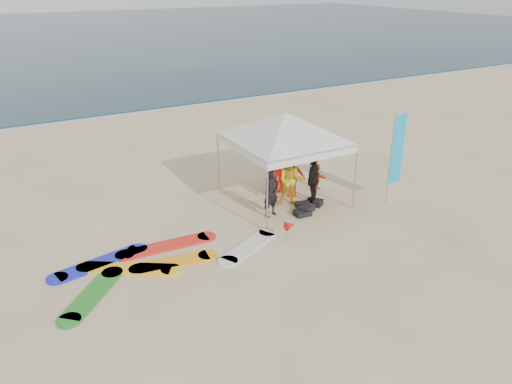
{
  "coord_description": "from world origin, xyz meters",
  "views": [
    {
      "loc": [
        -6.41,
        -9.05,
        7.07
      ],
      "look_at": [
        0.19,
        2.6,
        1.2
      ],
      "focal_mm": 35.0,
      "sensor_mm": 36.0,
      "label": 1
    }
  ],
  "objects": [
    {
      "name": "marker_pennant",
      "position": [
        0.65,
        1.44,
        0.49
      ],
      "size": [
        0.28,
        0.28,
        0.64
      ],
      "color": "#A5A5A8",
      "rests_on": "ground"
    },
    {
      "name": "shoreline_foam",
      "position": [
        0.0,
        18.2,
        0.0
      ],
      "size": [
        160.0,
        1.2,
        0.01
      ],
      "primitive_type": "cube",
      "color": "silver",
      "rests_on": "ground"
    },
    {
      "name": "person_orange_a",
      "position": [
        2.46,
        4.11,
        0.78
      ],
      "size": [
        1.12,
        0.8,
        1.56
      ],
      "primitive_type": "imported",
      "rotation": [
        0.0,
        0.0,
        2.91
      ],
      "color": "#FF4216",
      "rests_on": "ground"
    },
    {
      "name": "canopy_tent",
      "position": [
        2.0,
        3.88,
        3.05
      ],
      "size": [
        4.64,
        4.64,
        3.5
      ],
      "color": "#A5A5A8",
      "rests_on": "ground"
    },
    {
      "name": "ground",
      "position": [
        0.0,
        0.0,
        0.0
      ],
      "size": [
        120.0,
        120.0,
        0.0
      ],
      "primitive_type": "plane",
      "color": "beige",
      "rests_on": "ground"
    },
    {
      "name": "ocean",
      "position": [
        0.0,
        60.0,
        0.04
      ],
      "size": [
        160.0,
        84.0,
        0.08
      ],
      "primitive_type": "cube",
      "color": "#0C2633",
      "rests_on": "ground"
    },
    {
      "name": "person_orange_b",
      "position": [
        2.26,
        4.69,
        0.78
      ],
      "size": [
        0.83,
        0.6,
        1.57
      ],
      "primitive_type": "imported",
      "rotation": [
        0.0,
        0.0,
        3.28
      ],
      "color": "#F73016",
      "rests_on": "ground"
    },
    {
      "name": "person_yellow",
      "position": [
        2.0,
        3.48,
        0.88
      ],
      "size": [
        1.07,
        1.01,
        1.75
      ],
      "primitive_type": "imported",
      "rotation": [
        0.0,
        0.0,
        -0.54
      ],
      "color": "gold",
      "rests_on": "ground"
    },
    {
      "name": "feather_flag",
      "position": [
        5.11,
        2.03,
        1.82
      ],
      "size": [
        0.53,
        0.04,
        3.1
      ],
      "color": "#A5A5A8",
      "rests_on": "ground"
    },
    {
      "name": "person_black_b",
      "position": [
        2.78,
        3.33,
        0.83
      ],
      "size": [
        1.02,
        0.91,
        1.66
      ],
      "primitive_type": "imported",
      "rotation": [
        0.0,
        0.0,
        3.79
      ],
      "color": "black",
      "rests_on": "ground"
    },
    {
      "name": "surfboard_spread",
      "position": [
        -3.2,
        2.22,
        0.04
      ],
      "size": [
        6.24,
        2.75,
        0.07
      ],
      "color": "orange",
      "rests_on": "ground"
    },
    {
      "name": "person_seated",
      "position": [
        3.61,
        4.24,
        0.46
      ],
      "size": [
        0.29,
        0.86,
        0.92
      ],
      "primitive_type": "imported",
      "rotation": [
        0.0,
        0.0,
        1.55
      ],
      "color": "#DD4D13",
      "rests_on": "ground"
    },
    {
      "name": "person_black_a",
      "position": [
        1.03,
        3.13,
        0.81
      ],
      "size": [
        0.66,
        0.51,
        1.62
      ],
      "primitive_type": "imported",
      "rotation": [
        0.0,
        0.0,
        0.24
      ],
      "color": "black",
      "rests_on": "ground"
    },
    {
      "name": "gear_pile",
      "position": [
        2.21,
        2.85,
        0.1
      ],
      "size": [
        1.34,
        0.92,
        0.22
      ],
      "color": "black",
      "rests_on": "ground"
    }
  ]
}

